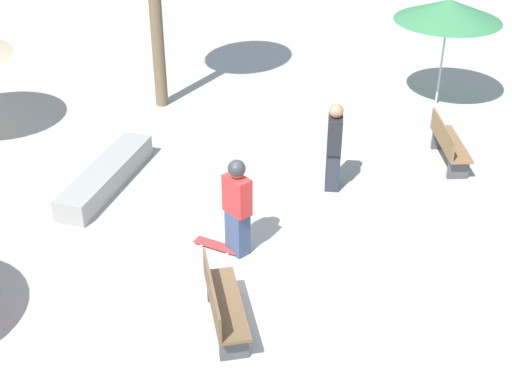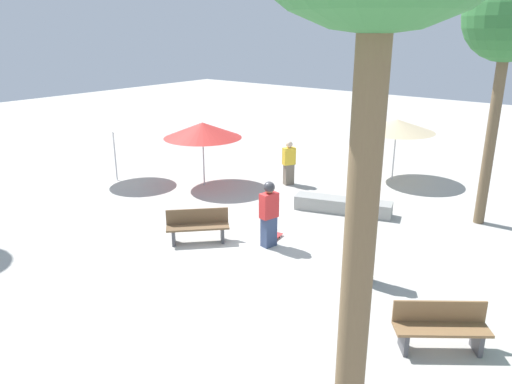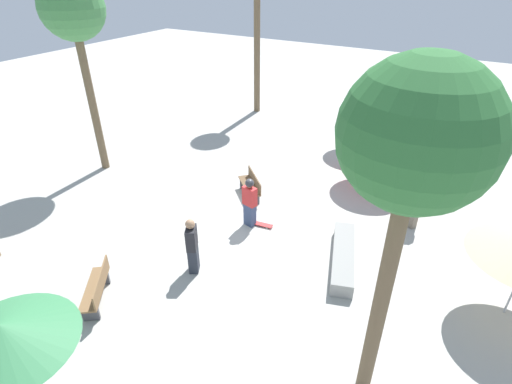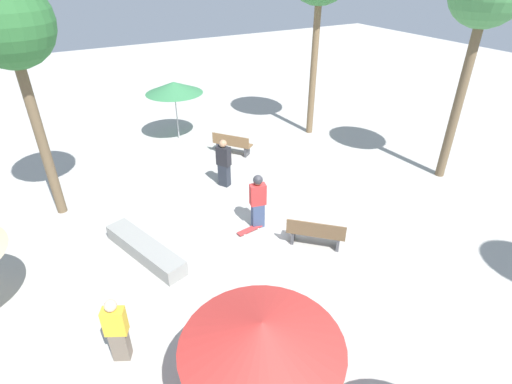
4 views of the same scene
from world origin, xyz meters
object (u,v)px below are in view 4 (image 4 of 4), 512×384
Objects in this scene: concrete_ledge at (145,249)px; palm_tree_right at (8,27)px; skateboard at (250,229)px; bystander_far at (224,163)px; shade_umbrella_green at (174,88)px; shade_umbrella_red at (262,334)px; bench_far at (316,233)px; skater_main at (258,200)px; bench_near at (232,144)px; bystander_watching at (117,330)px.

palm_tree_right is at bearing 26.03° from concrete_ledge.
skateboard is 8.09m from palm_tree_right.
bystander_far is at bearing -55.48° from concrete_ledge.
shade_umbrella_green reaches higher than concrete_ledge.
bystander_far is at bearing -21.03° from shade_umbrella_red.
shade_umbrella_red is 1.08× the size of shade_umbrella_green.
bench_far reaches higher than concrete_ledge.
skater_main is 5.14m from bench_near.
bench_near is 0.90× the size of bystander_far.
bystander_watching is at bearing 108.02° from bystander_far.
shade_umbrella_green is (7.20, -3.57, 2.03)m from concrete_ledge.
shade_umbrella_green is at bearing 169.53° from bench_near.
bystander_watching is (-10.08, 4.86, -1.46)m from shade_umbrella_green.
skater_main is 2.71m from bystander_far.
bystander_far reaches higher than bystander_watching.
bystander_far reaches higher than bench_far.
skateboard is at bearing 174.37° from bench_far.
shade_umbrella_green reaches higher than bystander_far.
bench_far is at bearing -114.03° from concrete_ledge.
shade_umbrella_red is (-3.28, 3.63, 1.52)m from bench_far.
bystander_watching is (-2.59, 4.60, -0.15)m from skater_main.
concrete_ledge is at bearing 153.65° from shade_umbrella_green.
skater_main is 1.11× the size of bench_near.
skater_main is 1.91m from bench_far.
shade_umbrella_green is (9.09, 0.66, 1.81)m from bench_far.
skater_main is 1.17× the size of bench_far.
bench_near is 0.58× the size of shade_umbrella_red.
shade_umbrella_red is 1.72× the size of bystander_watching.
bystander_far is (7.58, -2.91, -1.10)m from shade_umbrella_red.
shade_umbrella_green is (2.63, 1.32, 1.81)m from bench_near.
concrete_ledge reaches higher than skateboard.
skater_main is 7.70m from palm_tree_right.
skateboard is 0.33× the size of shade_umbrella_green.
bystander_watching is at bearing 42.08° from skater_main.
concrete_ledge is at bearing -153.97° from palm_tree_right.
concrete_ledge is 1.70× the size of bystander_far.
palm_tree_right is at bearing 121.10° from bystander_watching.
bench_near is 0.23× the size of palm_tree_right.
concrete_ledge is 4.63m from bench_far.
bystander_far is at bearing -69.79° from bench_near.
skater_main is at bearing -168.44° from skateboard.
skateboard is 4.97m from bystander_watching.
bystander_watching is at bearing 39.54° from shade_umbrella_red.
bench_far is at bearing -132.04° from palm_tree_right.
skater_main is 5.67m from shade_umbrella_red.
shade_umbrella_green is (7.49, -0.26, 1.32)m from skater_main.
palm_tree_right is at bearing -117.41° from bench_near.
skateboard is 2.98m from bystander_far.
shade_umbrella_green is at bearing -102.43° from skateboard.
shade_umbrella_green is at bearing -13.51° from shade_umbrella_red.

